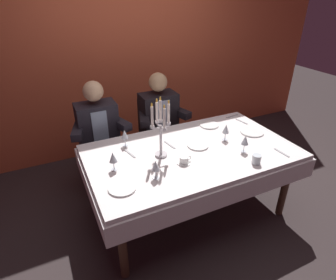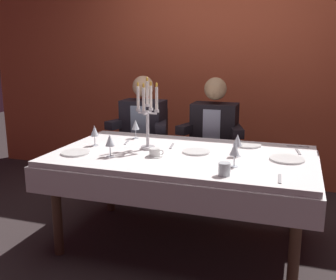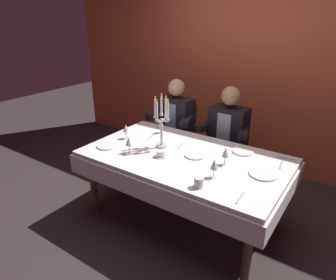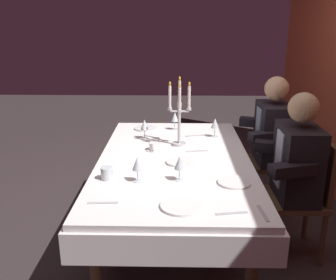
{
  "view_description": "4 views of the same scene",
  "coord_description": "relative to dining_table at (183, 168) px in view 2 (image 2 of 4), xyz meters",
  "views": [
    {
      "loc": [
        -1.15,
        -1.92,
        2.07
      ],
      "look_at": [
        -0.23,
        0.02,
        0.89
      ],
      "focal_mm": 30.01,
      "sensor_mm": 36.0,
      "label": 1
    },
    {
      "loc": [
        0.78,
        -2.71,
        1.5
      ],
      "look_at": [
        -0.13,
        0.04,
        0.82
      ],
      "focal_mm": 41.92,
      "sensor_mm": 36.0,
      "label": 2
    },
    {
      "loc": [
        1.34,
        -2.25,
        1.99
      ],
      "look_at": [
        -0.19,
        -0.01,
        0.85
      ],
      "focal_mm": 32.63,
      "sensor_mm": 36.0,
      "label": 3
    },
    {
      "loc": [
        2.57,
        0.01,
        1.72
      ],
      "look_at": [
        -0.06,
        -0.05,
        0.86
      ],
      "focal_mm": 40.06,
      "sensor_mm": 36.0,
      "label": 4
    }
  ],
  "objects": [
    {
      "name": "coffee_cup_0",
      "position": [
        -0.16,
        -0.16,
        0.15
      ],
      "size": [
        0.13,
        0.12,
        0.06
      ],
      "color": "white",
      "rests_on": "dining_table"
    },
    {
      "name": "seated_diner_1",
      "position": [
        0.05,
        0.89,
        0.11
      ],
      "size": [
        0.63,
        0.48,
        1.24
      ],
      "color": "#523725",
      "rests_on": "ground_plane"
    },
    {
      "name": "fork_2",
      "position": [
        0.72,
        -0.39,
        0.12
      ],
      "size": [
        0.03,
        0.17,
        0.01
      ],
      "primitive_type": "cube",
      "rotation": [
        0.0,
        0.0,
        1.62
      ],
      "color": "#B7B7BC",
      "rests_on": "dining_table"
    },
    {
      "name": "wine_glass_0",
      "position": [
        0.42,
        -0.23,
        0.24
      ],
      "size": [
        0.07,
        0.07,
        0.16
      ],
      "color": "silver",
      "rests_on": "dining_table"
    },
    {
      "name": "ground_plane",
      "position": [
        0.0,
        0.0,
        -0.62
      ],
      "size": [
        12.0,
        12.0,
        0.0
      ],
      "primitive_type": "plane",
      "color": "#312829"
    },
    {
      "name": "fork_1",
      "position": [
        -0.14,
        0.17,
        0.12
      ],
      "size": [
        0.05,
        0.17,
        0.01
      ],
      "primitive_type": "cube",
      "rotation": [
        0.0,
        0.0,
        1.74
      ],
      "color": "#B7B7BC",
      "rests_on": "dining_table"
    },
    {
      "name": "back_wall",
      "position": [
        0.0,
        1.66,
        0.73
      ],
      "size": [
        6.0,
        0.12,
        2.7
      ],
      "primitive_type": "cube",
      "color": "#C55233",
      "rests_on": "ground_plane"
    },
    {
      "name": "wine_glass_2",
      "position": [
        0.4,
        0.03,
        0.23
      ],
      "size": [
        0.07,
        0.07,
        0.16
      ],
      "color": "silver",
      "rests_on": "dining_table"
    },
    {
      "name": "dinner_plate_1",
      "position": [
        0.74,
        0.04,
        0.13
      ],
      "size": [
        0.24,
        0.24,
        0.01
      ],
      "primitive_type": "cylinder",
      "color": "white",
      "rests_on": "dining_table"
    },
    {
      "name": "water_tumbler_0",
      "position": [
        0.39,
        -0.43,
        0.16
      ],
      "size": [
        0.08,
        0.08,
        0.08
      ],
      "primitive_type": "cylinder",
      "color": "silver",
      "rests_on": "dining_table"
    },
    {
      "name": "wine_glass_3",
      "position": [
        -0.52,
        0.34,
        0.24
      ],
      "size": [
        0.07,
        0.07,
        0.16
      ],
      "color": "silver",
      "rests_on": "dining_table"
    },
    {
      "name": "wine_glass_1",
      "position": [
        -0.73,
        -0.0,
        0.23
      ],
      "size": [
        0.07,
        0.07,
        0.16
      ],
      "color": "silver",
      "rests_on": "dining_table"
    },
    {
      "name": "dinner_plate_2",
      "position": [
        -0.75,
        -0.27,
        0.13
      ],
      "size": [
        0.21,
        0.21,
        0.01
      ],
      "primitive_type": "cylinder",
      "color": "white",
      "rests_on": "dining_table"
    },
    {
      "name": "seated_diner_0",
      "position": [
        -0.67,
        0.89,
        0.11
      ],
      "size": [
        0.63,
        0.48,
        1.24
      ],
      "color": "#523725",
      "rests_on": "ground_plane"
    },
    {
      "name": "fork_0",
      "position": [
        0.82,
        0.3,
        0.12
      ],
      "size": [
        0.05,
        0.17,
        0.01
      ],
      "primitive_type": "cube",
      "rotation": [
        0.0,
        0.0,
        1.73
      ],
      "color": "#B7B7BC",
      "rests_on": "dining_table"
    },
    {
      "name": "candelabra",
      "position": [
        -0.29,
        0.04,
        0.38
      ],
      "size": [
        0.19,
        0.19,
        0.55
      ],
      "color": "silver",
      "rests_on": "dining_table"
    },
    {
      "name": "dinner_plate_3",
      "position": [
        0.43,
        0.37,
        0.13
      ],
      "size": [
        0.21,
        0.21,
        0.01
      ],
      "primitive_type": "cylinder",
      "color": "white",
      "rests_on": "dining_table"
    },
    {
      "name": "fork_3",
      "position": [
        -0.53,
        0.18,
        0.12
      ],
      "size": [
        0.05,
        0.17,
        0.01
      ],
      "primitive_type": "cube",
      "rotation": [
        0.0,
        0.0,
        1.78
      ],
      "color": "#B7B7BC",
      "rests_on": "dining_table"
    },
    {
      "name": "dinner_plate_0",
      "position": [
        0.09,
        0.04,
        0.13
      ],
      "size": [
        0.2,
        0.2,
        0.01
      ],
      "primitive_type": "cylinder",
      "color": "white",
      "rests_on": "dining_table"
    },
    {
      "name": "fork_4",
      "position": [
        0.81,
        0.47,
        0.12
      ],
      "size": [
        0.17,
        0.03,
        0.01
      ],
      "primitive_type": "cube",
      "rotation": [
        0.0,
        0.0,
        0.09
      ],
      "color": "#B7B7BC",
      "rests_on": "dining_table"
    },
    {
      "name": "wine_glass_4",
      "position": [
        -0.47,
        -0.26,
        0.23
      ],
      "size": [
        0.07,
        0.07,
        0.16
      ],
      "color": "silver",
      "rests_on": "dining_table"
    },
    {
      "name": "dining_table",
      "position": [
        0.0,
        0.0,
        0.0
      ],
      "size": [
        1.94,
        1.14,
        0.74
      ],
      "color": "white",
      "rests_on": "ground_plane"
    }
  ]
}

